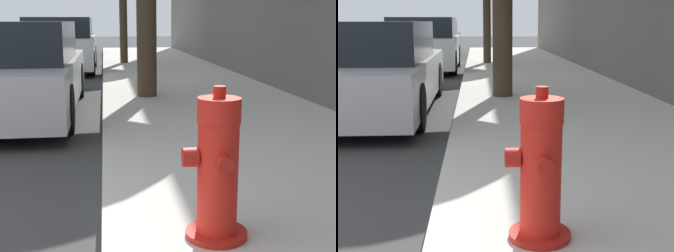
{
  "view_description": "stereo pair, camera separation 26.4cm",
  "coord_description": "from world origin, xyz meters",
  "views": [
    {
      "loc": [
        1.89,
        -2.08,
        1.34
      ],
      "look_at": [
        2.39,
        1.56,
        0.52
      ],
      "focal_mm": 50.0,
      "sensor_mm": 36.0,
      "label": 1
    },
    {
      "loc": [
        2.16,
        -2.1,
        1.34
      ],
      "look_at": [
        2.39,
        1.56,
        0.52
      ],
      "focal_mm": 50.0,
      "sensor_mm": 36.0,
      "label": 2
    }
  ],
  "objects": [
    {
      "name": "fire_hydrant",
      "position": [
        2.5,
        0.36,
        0.52
      ],
      "size": [
        0.38,
        0.37,
        0.87
      ],
      "color": "red",
      "rests_on": "sidewalk_slab"
    },
    {
      "name": "parked_car_near",
      "position": [
        0.6,
        4.97,
        0.64
      ],
      "size": [
        1.8,
        4.59,
        1.33
      ],
      "color": "#B7B7BC",
      "rests_on": "ground_plane"
    },
    {
      "name": "parked_car_mid",
      "position": [
        0.74,
        10.89,
        0.69
      ],
      "size": [
        1.83,
        3.89,
        1.43
      ],
      "color": "silver",
      "rests_on": "ground_plane"
    },
    {
      "name": "parked_car_far",
      "position": [
        0.59,
        16.37,
        0.66
      ],
      "size": [
        1.78,
        4.01,
        1.35
      ],
      "color": "#4C5156",
      "rests_on": "ground_plane"
    }
  ]
}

